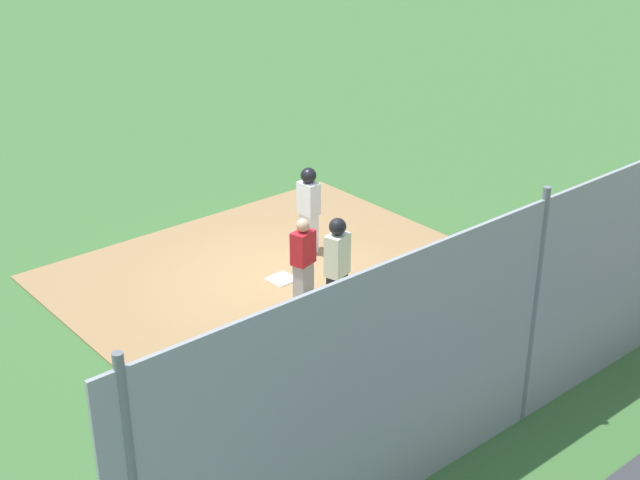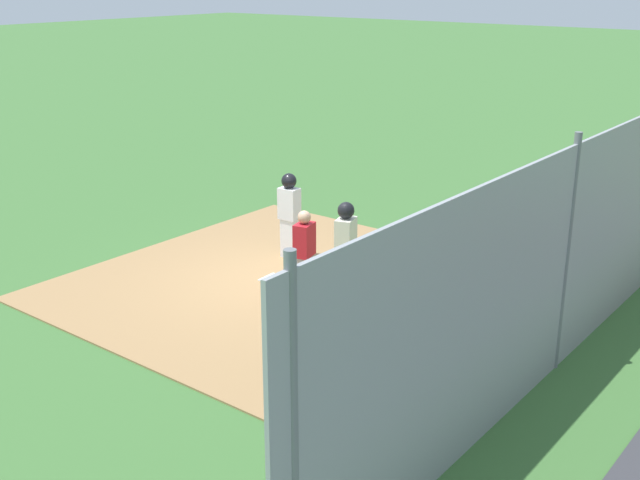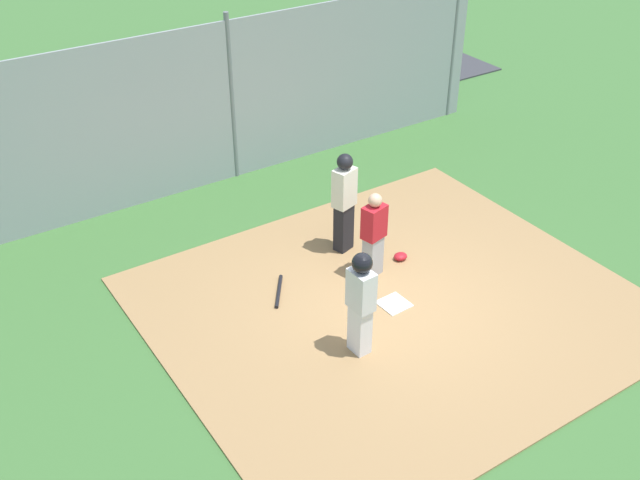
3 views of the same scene
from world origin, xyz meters
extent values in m
plane|color=#3D6B33|center=(0.00, 0.00, 0.00)|extent=(140.00, 140.00, 0.00)
cube|color=#9E774C|center=(0.00, 0.00, 0.01)|extent=(7.20, 6.40, 0.03)
cube|color=white|center=(0.00, 0.00, 0.04)|extent=(0.46, 0.46, 0.02)
cube|color=#9E9EA3|center=(-0.21, -0.87, 0.39)|extent=(0.34, 0.29, 0.72)
cube|color=#B21923|center=(-0.21, -0.87, 1.03)|extent=(0.43, 0.34, 0.57)
sphere|color=tan|center=(-0.21, -0.87, 1.43)|extent=(0.22, 0.22, 0.22)
cube|color=black|center=(-0.25, -1.75, 0.46)|extent=(0.35, 0.30, 0.87)
cube|color=beige|center=(-0.25, -1.75, 1.24)|extent=(0.44, 0.36, 0.69)
sphere|color=black|center=(-0.25, -1.75, 1.72)|extent=(0.27, 0.27, 0.27)
cube|color=silver|center=(1.09, 0.57, 0.42)|extent=(0.23, 0.31, 0.77)
cube|color=silver|center=(1.09, 0.57, 1.11)|extent=(0.28, 0.39, 0.61)
sphere|color=tan|center=(1.09, 0.57, 1.53)|extent=(0.24, 0.24, 0.24)
sphere|color=black|center=(1.09, 0.57, 1.55)|extent=(0.29, 0.29, 0.29)
cylinder|color=black|center=(1.36, -1.25, 0.06)|extent=(0.53, 0.71, 0.06)
ellipsoid|color=#B21923|center=(-0.87, -0.93, 0.09)|extent=(0.24, 0.20, 0.12)
cube|color=#93999E|center=(0.00, -5.24, 1.60)|extent=(12.00, 0.05, 3.20)
cylinder|color=slate|center=(-5.70, -5.24, 1.68)|extent=(0.10, 0.10, 3.35)
cylinder|color=slate|center=(0.00, -5.24, 1.68)|extent=(0.10, 0.10, 3.35)
camera|label=1|loc=(-8.40, -10.99, 7.21)|focal=49.75mm
camera|label=2|loc=(-9.84, -8.78, 5.29)|focal=44.17mm
camera|label=3|loc=(6.11, 7.18, 7.26)|focal=42.23mm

